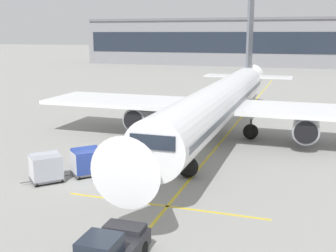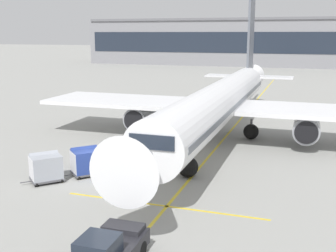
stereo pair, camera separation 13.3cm
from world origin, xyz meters
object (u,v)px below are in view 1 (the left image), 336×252
at_px(parked_airplane, 221,101).
at_px(baggage_cart_lead, 87,161).
at_px(baggage_cart_second, 46,167).
at_px(ground_crew_wingwalker, 92,162).
at_px(ground_crew_by_carts, 125,153).
at_px(safety_cone_engine_keepout, 148,132).
at_px(ground_crew_by_loader, 127,162).
at_px(ground_crew_marshaller, 83,161).
at_px(safety_cone_wingtip, 140,133).
at_px(belt_loader, 138,154).

distance_m(parked_airplane, baggage_cart_lead, 14.77).
bearing_deg(baggage_cart_second, ground_crew_wingwalker, 41.65).
distance_m(ground_crew_by_carts, safety_cone_engine_keepout, 9.59).
xyz_separation_m(parked_airplane, ground_crew_by_loader, (-4.06, -12.16, -2.54)).
distance_m(baggage_cart_second, ground_crew_marshaller, 2.57).
height_order(ground_crew_marshaller, safety_cone_wingtip, ground_crew_marshaller).
xyz_separation_m(belt_loader, ground_crew_by_carts, (-0.90, -0.34, 0.09)).
xyz_separation_m(baggage_cart_lead, ground_crew_by_loader, (2.67, 0.74, -0.00)).
height_order(ground_crew_marshaller, safety_cone_engine_keepout, ground_crew_marshaller).
distance_m(belt_loader, safety_cone_engine_keepout, 9.47).
bearing_deg(ground_crew_marshaller, baggage_cart_lead, -0.62).
bearing_deg(ground_crew_by_carts, parked_airplane, 63.93).
xyz_separation_m(baggage_cart_second, ground_crew_by_carts, (3.57, 4.69, -0.00)).
xyz_separation_m(parked_airplane, baggage_cart_second, (-8.58, -14.94, -2.54)).
height_order(parked_airplane, ground_crew_by_carts, parked_airplane).
distance_m(ground_crew_by_loader, ground_crew_wingwalker, 2.35).
height_order(safety_cone_engine_keepout, safety_cone_wingtip, safety_cone_wingtip).
height_order(baggage_cart_lead, ground_crew_by_carts, baggage_cart_lead).
distance_m(parked_airplane, belt_loader, 11.06).
height_order(belt_loader, safety_cone_engine_keepout, belt_loader).
height_order(baggage_cart_second, ground_crew_marshaller, baggage_cart_second).
height_order(parked_airplane, belt_loader, parked_airplane).
relative_size(baggage_cart_lead, ground_crew_wingwalker, 1.46).
relative_size(baggage_cart_second, safety_cone_engine_keepout, 4.00).
relative_size(ground_crew_by_loader, safety_cone_wingtip, 2.33).
relative_size(ground_crew_marshaller, safety_cone_wingtip, 2.33).
distance_m(baggage_cart_lead, safety_cone_wingtip, 11.37).
height_order(parked_airplane, ground_crew_wingwalker, parked_airplane).
bearing_deg(ground_crew_marshaller, ground_crew_by_carts, 52.70).
bearing_deg(baggage_cart_second, ground_crew_marshaller, 52.80).
bearing_deg(ground_crew_wingwalker, baggage_cart_lead, 179.17).
distance_m(parked_airplane, baggage_cart_second, 17.42).
bearing_deg(ground_crew_by_loader, baggage_cart_second, -148.41).
bearing_deg(ground_crew_wingwalker, belt_loader, 53.97).
height_order(ground_crew_by_carts, ground_crew_marshaller, same).
height_order(baggage_cart_second, ground_crew_by_carts, baggage_cart_second).
relative_size(baggage_cart_lead, ground_crew_by_loader, 1.46).
bearing_deg(ground_crew_by_carts, baggage_cart_second, -127.26).
relative_size(parked_airplane, baggage_cart_second, 17.01).
relative_size(ground_crew_by_carts, ground_crew_wingwalker, 1.00).
xyz_separation_m(parked_airplane, safety_cone_engine_keepout, (-6.83, -0.86, -3.23)).
height_order(belt_loader, ground_crew_by_loader, belt_loader).
distance_m(parked_airplane, safety_cone_engine_keepout, 7.61).
relative_size(ground_crew_by_loader, ground_crew_wingwalker, 1.00).
distance_m(baggage_cart_lead, ground_crew_by_loader, 2.77).
bearing_deg(safety_cone_wingtip, belt_loader, -68.88).
relative_size(parked_airplane, baggage_cart_lead, 17.01).
bearing_deg(baggage_cart_second, ground_crew_by_loader, 31.59).
bearing_deg(ground_crew_wingwalker, baggage_cart_second, -138.35).
distance_m(belt_loader, baggage_cart_lead, 3.96).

